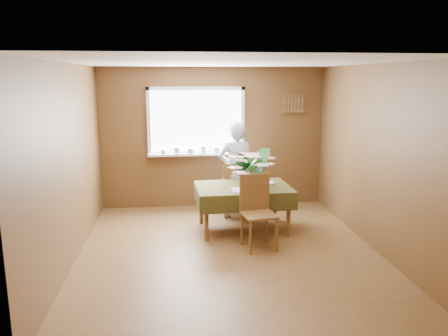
{
  "coord_description": "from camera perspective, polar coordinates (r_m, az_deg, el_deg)",
  "views": [
    {
      "loc": [
        -0.71,
        -5.5,
        2.32
      ],
      "look_at": [
        0.0,
        0.55,
        1.05
      ],
      "focal_mm": 35.0,
      "sensor_mm": 36.0,
      "label": 1
    }
  ],
  "objects": [
    {
      "name": "side_plate",
      "position": [
        6.88,
        5.54,
        -1.91
      ],
      "size": [
        0.33,
        0.33,
        0.01
      ],
      "primitive_type": "cylinder",
      "rotation": [
        0.0,
        0.0,
        0.37
      ],
      "color": "white",
      "rests_on": "dining_table"
    },
    {
      "name": "table_knife",
      "position": [
        6.51,
        4.5,
        -2.66
      ],
      "size": [
        0.04,
        0.2,
        0.0
      ],
      "primitive_type": "cube",
      "rotation": [
        0.0,
        0.0,
        0.12
      ],
      "color": "silver",
      "rests_on": "dining_table"
    },
    {
      "name": "dining_table",
      "position": [
        6.67,
        2.52,
        -3.08
      ],
      "size": [
        1.46,
        1.02,
        0.7
      ],
      "rotation": [
        0.0,
        0.0,
        0.03
      ],
      "color": "brown",
      "rests_on": "floor"
    },
    {
      "name": "wall_left",
      "position": [
        5.75,
        -19.53,
        0.37
      ],
      "size": [
        0.0,
        4.5,
        4.5
      ],
      "primitive_type": "plane",
      "rotation": [
        1.57,
        0.0,
        1.57
      ],
      "color": "brown",
      "rests_on": "floor"
    },
    {
      "name": "flower_bouquet",
      "position": [
        6.42,
        3.27,
        0.3
      ],
      "size": [
        0.63,
        0.63,
        0.54
      ],
      "rotation": [
        0.0,
        0.0,
        0.33
      ],
      "color": "white",
      "rests_on": "dining_table"
    },
    {
      "name": "chair_near",
      "position": [
        6.06,
        4.34,
        -5.27
      ],
      "size": [
        0.5,
        0.5,
        1.01
      ],
      "rotation": [
        0.0,
        0.0,
        0.16
      ],
      "color": "brown",
      "rests_on": "floor"
    },
    {
      "name": "wall_right",
      "position": [
        6.22,
        19.24,
        1.21
      ],
      "size": [
        0.0,
        4.5,
        4.5
      ],
      "primitive_type": "plane",
      "rotation": [
        1.57,
        0.0,
        -1.57
      ],
      "color": "brown",
      "rests_on": "floor"
    },
    {
      "name": "spoon_rack",
      "position": [
        8.03,
        9.03,
        8.28
      ],
      "size": [
        0.44,
        0.05,
        0.33
      ],
      "color": "brown",
      "rests_on": "wall_back"
    },
    {
      "name": "chair_far",
      "position": [
        7.34,
        1.42,
        -2.51
      ],
      "size": [
        0.4,
        0.4,
        0.93
      ],
      "rotation": [
        0.0,
        0.0,
        3.14
      ],
      "color": "brown",
      "rests_on": "floor"
    },
    {
      "name": "seated_woman",
      "position": [
        7.26,
        1.55,
        -0.29
      ],
      "size": [
        0.6,
        0.4,
        1.61
      ],
      "primitive_type": "imported",
      "rotation": [
        0.0,
        0.0,
        3.17
      ],
      "color": "white",
      "rests_on": "floor"
    },
    {
      "name": "floor",
      "position": [
        6.01,
        0.62,
        -10.92
      ],
      "size": [
        4.5,
        4.5,
        0.0
      ],
      "primitive_type": "plane",
      "color": "brown",
      "rests_on": "ground"
    },
    {
      "name": "window_assembly",
      "position": [
        7.77,
        -3.62,
        4.58
      ],
      "size": [
        1.72,
        0.2,
        1.22
      ],
      "color": "white",
      "rests_on": "wall_back"
    },
    {
      "name": "wall_back",
      "position": [
        7.86,
        -1.44,
        3.95
      ],
      "size": [
        4.0,
        0.0,
        4.0
      ],
      "primitive_type": "plane",
      "rotation": [
        1.57,
        0.0,
        0.0
      ],
      "color": "brown",
      "rests_on": "floor"
    },
    {
      "name": "ceiling",
      "position": [
        5.55,
        0.68,
        13.63
      ],
      "size": [
        4.5,
        4.5,
        0.0
      ],
      "primitive_type": "plane",
      "rotation": [
        3.14,
        0.0,
        0.0
      ],
      "color": "white",
      "rests_on": "wall_back"
    },
    {
      "name": "wall_front",
      "position": [
        3.5,
        5.36,
        -6.11
      ],
      "size": [
        4.0,
        0.0,
        4.0
      ],
      "primitive_type": "plane",
      "rotation": [
        -1.57,
        0.0,
        0.0
      ],
      "color": "brown",
      "rests_on": "floor"
    }
  ]
}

